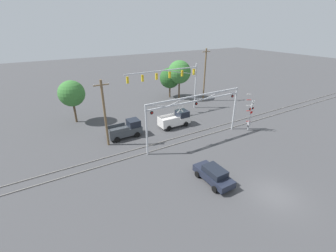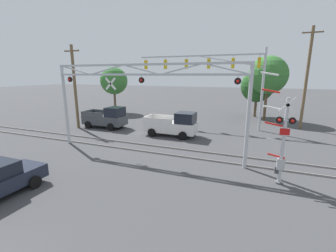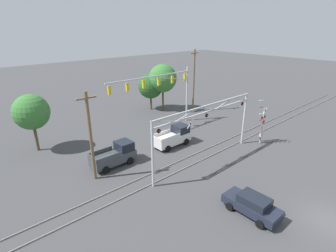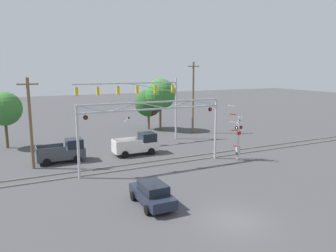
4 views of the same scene
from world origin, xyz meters
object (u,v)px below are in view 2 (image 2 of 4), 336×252
Objects in this scene: crossing_signal_mast at (281,143)px; utility_pole_left at (75,86)px; pickup_truck_following at (107,118)px; background_tree_far_left_verge at (257,86)px; background_tree_beyond_span at (114,81)px; pickup_truck_lead at (174,125)px; utility_pole_right at (307,78)px; traffic_signal_span at (221,71)px; crossing_gantry at (142,89)px; background_tree_far_right_verge at (268,75)px.

crossing_signal_mast is 0.68× the size of utility_pole_left.
background_tree_far_left_verge is (14.33, 12.42, 2.95)m from pickup_truck_following.
background_tree_beyond_span is (-4.94, 8.71, 3.53)m from pickup_truck_following.
background_tree_far_left_verge reaches higher than pickup_truck_lead.
traffic_signal_span is at bearing -163.03° from utility_pole_right.
background_tree_beyond_span is at bearing -169.11° from background_tree_far_left_verge.
utility_pole_right reaches higher than background_tree_far_left_verge.
utility_pole_left is at bearing -159.64° from utility_pole_right.
traffic_signal_span reaches higher than pickup_truck_lead.
background_tree_far_left_verge reaches higher than pickup_truck_following.
background_tree_beyond_span is (-12.55, 9.18, 3.53)m from pickup_truck_lead.
utility_pole_right is at bearing 20.35° from pickup_truck_following.
crossing_gantry is at bearing 170.31° from crossing_signal_mast.
background_tree_beyond_span is at bearing 143.83° from pickup_truck_lead.
utility_pole_right is at bearing -50.55° from background_tree_far_left_verge.
crossing_signal_mast is at bearing -17.97° from utility_pole_left.
background_tree_far_right_verge reaches higher than background_tree_far_left_verge.
utility_pole_right reaches higher than traffic_signal_span.
traffic_signal_span is at bearing 112.71° from crossing_signal_mast.
traffic_signal_span is 8.80m from background_tree_far_left_verge.
utility_pole_right is (11.20, 7.44, 4.09)m from pickup_truck_lead.
background_tree_far_left_verge is at bearing 129.45° from utility_pole_right.
utility_pole_right is (3.10, 14.06, 2.94)m from crossing_signal_mast.
traffic_signal_span is 16.37m from background_tree_beyond_span.
utility_pole_left is 1.38× the size of background_tree_far_left_verge.
pickup_truck_following is 0.75× the size of background_tree_far_left_verge.
utility_pole_left is (-10.06, 4.57, -0.19)m from crossing_gantry.
crossing_gantry is at bearing -132.61° from utility_pole_right.
background_tree_far_left_verge is at bearing 94.05° from crossing_signal_mast.
background_tree_beyond_span reaches higher than background_tree_far_left_verge.
pickup_truck_lead is at bearing -146.40° from utility_pole_right.
crossing_signal_mast is 19.64m from background_tree_far_left_verge.
background_tree_beyond_span is 19.63m from background_tree_far_left_verge.
background_tree_beyond_span is (-15.78, 4.17, -1.22)m from traffic_signal_span.
utility_pole_right is 7.14m from background_tree_far_left_verge.
background_tree_far_left_verge is at bearing 68.48° from crossing_gantry.
crossing_gantry is 11.05m from utility_pole_left.
utility_pole_right is (18.81, 6.98, 4.09)m from pickup_truck_following.
crossing_gantry is 8.93m from crossing_signal_mast.
background_tree_far_right_verge is (8.23, 16.24, 0.89)m from crossing_gantry.
utility_pole_right is at bearing 20.36° from utility_pole_left.
utility_pole_right is at bearing 33.60° from pickup_truck_lead.
crossing_signal_mast is 17.27m from pickup_truck_following.
utility_pole_left is 1.09× the size of background_tree_far_right_verge.
traffic_signal_span is 2.17× the size of background_tree_far_left_verge.
pickup_truck_following is at bearing -157.26° from traffic_signal_span.
utility_pole_right reaches higher than background_tree_beyond_span.
background_tree_far_right_verge reaches higher than crossing_gantry.
traffic_signal_span is 1.71× the size of background_tree_far_right_verge.
utility_pole_left is 1.28× the size of background_tree_beyond_span.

